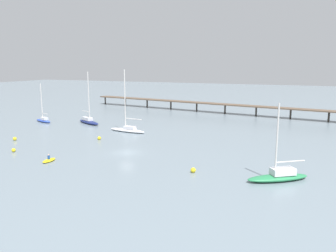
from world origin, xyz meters
name	(u,v)px	position (x,y,z in m)	size (l,w,h in m)	color
ground_plane	(126,153)	(0.00, 0.00, 0.00)	(400.00, 400.00, 0.00)	slate
pier	(243,104)	(10.13, 49.78, 3.17)	(85.88, 15.99, 6.20)	brown
sailboat_green	(279,175)	(24.75, -4.44, 0.69)	(8.02, 6.58, 9.96)	#287F4C
sailboat_blue	(44,119)	(-34.59, 18.24, 0.66)	(6.56, 3.56, 9.77)	#2D4CB7
sailboat_white	(128,128)	(-8.58, 15.59, 0.75)	(9.18, 3.16, 13.47)	white
sailboat_navy	(89,120)	(-22.62, 20.81, 0.78)	(8.66, 5.51, 12.79)	navy
dinghy_yellow	(49,160)	(-8.35, -9.05, 0.21)	(1.41, 2.75, 1.14)	yellow
mooring_buoy_near	(15,139)	(-24.55, -0.39, 0.35)	(0.70, 0.70, 0.70)	yellow
mooring_buoy_mid	(193,170)	(13.67, -5.61, 0.35)	(0.70, 0.70, 0.70)	yellow
mooring_buoy_far	(99,138)	(-9.80, 6.51, 0.34)	(0.69, 0.69, 0.69)	yellow
mooring_buoy_outer	(14,150)	(-17.82, -6.95, 0.32)	(0.65, 0.65, 0.65)	yellow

